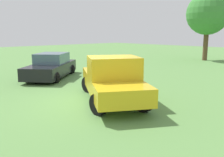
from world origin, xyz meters
TOP-DOWN VIEW (x-y plane):
  - ground_plane at (0.00, 0.00)m, footprint 80.00×80.00m
  - pickup_truck at (-0.61, -0.52)m, footprint 5.16×4.15m
  - sedan_near at (5.71, -1.43)m, footprint 4.41×4.71m
  - tree_back_right at (3.79, -17.08)m, footprint 3.98×3.98m
  - traffic_cone at (2.16, -3.90)m, footprint 0.32×0.32m

SIDE VIEW (x-z plane):
  - ground_plane at x=0.00m, z-range 0.00..0.00m
  - traffic_cone at x=2.16m, z-range 0.00..0.55m
  - sedan_near at x=5.71m, z-range -0.06..1.39m
  - pickup_truck at x=-0.61m, z-range 0.02..1.80m
  - tree_back_right at x=3.79m, z-range 1.19..7.61m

